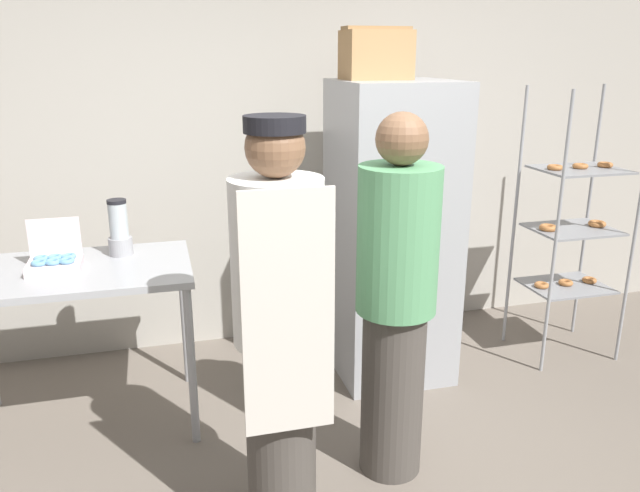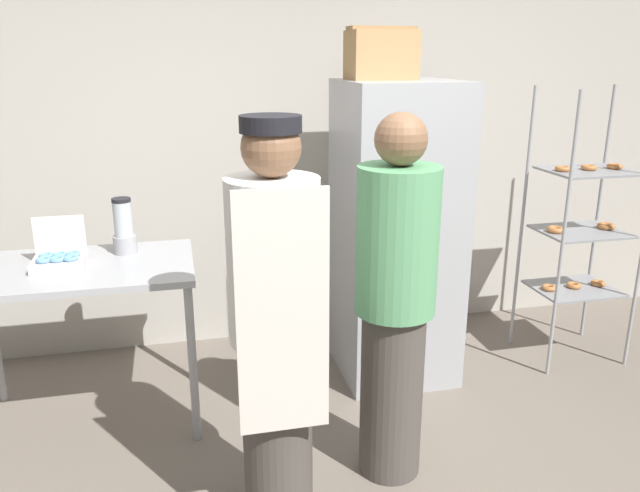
{
  "view_description": "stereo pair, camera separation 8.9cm",
  "coord_description": "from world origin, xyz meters",
  "px_view_note": "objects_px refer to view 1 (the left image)",
  "views": [
    {
      "loc": [
        -0.83,
        -2.0,
        1.99
      ],
      "look_at": [
        -0.09,
        0.74,
        1.1
      ],
      "focal_mm": 35.0,
      "sensor_mm": 36.0,
      "label": 1
    },
    {
      "loc": [
        -0.74,
        -2.02,
        1.99
      ],
      "look_at": [
        -0.09,
        0.74,
        1.1
      ],
      "focal_mm": 35.0,
      "sensor_mm": 36.0,
      "label": 2
    }
  ],
  "objects_px": {
    "blender_pitcher": "(119,231)",
    "person_customer": "(396,301)",
    "donut_box": "(55,262)",
    "cardboard_storage_box": "(376,54)",
    "person_baker": "(279,326)",
    "refrigerator": "(391,233)",
    "baking_rack": "(573,228)"
  },
  "relations": [
    {
      "from": "donut_box",
      "to": "refrigerator",
      "type": "bearing_deg",
      "value": 5.56
    },
    {
      "from": "refrigerator",
      "to": "person_customer",
      "type": "xyz_separation_m",
      "value": [
        -0.36,
        -0.98,
        -0.02
      ]
    },
    {
      "from": "person_baker",
      "to": "person_customer",
      "type": "height_order",
      "value": "person_baker"
    },
    {
      "from": "refrigerator",
      "to": "person_baker",
      "type": "xyz_separation_m",
      "value": [
        -0.94,
        -1.17,
        0.0
      ]
    },
    {
      "from": "refrigerator",
      "to": "person_baker",
      "type": "height_order",
      "value": "refrigerator"
    },
    {
      "from": "blender_pitcher",
      "to": "cardboard_storage_box",
      "type": "relative_size",
      "value": 0.81
    },
    {
      "from": "donut_box",
      "to": "blender_pitcher",
      "type": "xyz_separation_m",
      "value": [
        0.32,
        0.19,
        0.09
      ]
    },
    {
      "from": "donut_box",
      "to": "cardboard_storage_box",
      "type": "distance_m",
      "value": 2.1
    },
    {
      "from": "cardboard_storage_box",
      "to": "person_baker",
      "type": "height_order",
      "value": "cardboard_storage_box"
    },
    {
      "from": "baking_rack",
      "to": "person_customer",
      "type": "relative_size",
      "value": 1.02
    },
    {
      "from": "donut_box",
      "to": "cardboard_storage_box",
      "type": "relative_size",
      "value": 0.68
    },
    {
      "from": "baking_rack",
      "to": "blender_pitcher",
      "type": "relative_size",
      "value": 5.74
    },
    {
      "from": "blender_pitcher",
      "to": "cardboard_storage_box",
      "type": "distance_m",
      "value": 1.76
    },
    {
      "from": "blender_pitcher",
      "to": "cardboard_storage_box",
      "type": "bearing_deg",
      "value": 3.15
    },
    {
      "from": "blender_pitcher",
      "to": "person_customer",
      "type": "relative_size",
      "value": 0.18
    },
    {
      "from": "donut_box",
      "to": "person_customer",
      "type": "xyz_separation_m",
      "value": [
        1.56,
        -0.79,
        -0.07
      ]
    },
    {
      "from": "refrigerator",
      "to": "baking_rack",
      "type": "bearing_deg",
      "value": -3.58
    },
    {
      "from": "baking_rack",
      "to": "person_baker",
      "type": "height_order",
      "value": "baking_rack"
    },
    {
      "from": "person_customer",
      "to": "person_baker",
      "type": "bearing_deg",
      "value": -162.09
    },
    {
      "from": "refrigerator",
      "to": "baking_rack",
      "type": "relative_size",
      "value": 1.03
    },
    {
      "from": "person_baker",
      "to": "cardboard_storage_box",
      "type": "bearing_deg",
      "value": 56.04
    },
    {
      "from": "blender_pitcher",
      "to": "person_baker",
      "type": "bearing_deg",
      "value": -60.59
    },
    {
      "from": "refrigerator",
      "to": "baking_rack",
      "type": "distance_m",
      "value": 1.25
    },
    {
      "from": "refrigerator",
      "to": "person_baker",
      "type": "bearing_deg",
      "value": -128.93
    },
    {
      "from": "refrigerator",
      "to": "blender_pitcher",
      "type": "height_order",
      "value": "refrigerator"
    },
    {
      "from": "refrigerator",
      "to": "blender_pitcher",
      "type": "bearing_deg",
      "value": -179.95
    },
    {
      "from": "donut_box",
      "to": "cardboard_storage_box",
      "type": "bearing_deg",
      "value": 8.38
    },
    {
      "from": "refrigerator",
      "to": "blender_pitcher",
      "type": "distance_m",
      "value": 1.61
    },
    {
      "from": "blender_pitcher",
      "to": "person_customer",
      "type": "bearing_deg",
      "value": -38.16
    },
    {
      "from": "refrigerator",
      "to": "donut_box",
      "type": "relative_size",
      "value": 6.96
    },
    {
      "from": "baking_rack",
      "to": "donut_box",
      "type": "relative_size",
      "value": 6.79
    },
    {
      "from": "baking_rack",
      "to": "blender_pitcher",
      "type": "distance_m",
      "value": 2.85
    }
  ]
}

